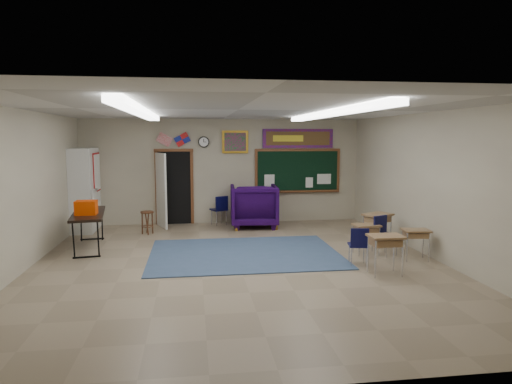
{
  "coord_description": "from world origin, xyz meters",
  "views": [
    {
      "loc": [
        -0.87,
        -8.67,
        2.48
      ],
      "look_at": [
        0.54,
        1.5,
        1.25
      ],
      "focal_mm": 32.0,
      "sensor_mm": 36.0,
      "label": 1
    }
  ],
  "objects": [
    {
      "name": "area_rug",
      "position": [
        0.2,
        0.8,
        0.01
      ],
      "size": [
        4.0,
        3.0,
        0.02
      ],
      "primitive_type": "cube",
      "color": "#354666",
      "rests_on": "floor"
    },
    {
      "name": "wall_clock",
      "position": [
        -0.55,
        4.47,
        2.35
      ],
      "size": [
        0.32,
        0.05,
        0.32
      ],
      "color": "black",
      "rests_on": "back_wall"
    },
    {
      "name": "fluorescent_strips",
      "position": [
        0.0,
        0.0,
        2.94
      ],
      "size": [
        3.86,
        6.0,
        0.1
      ],
      "primitive_type": null,
      "color": "white",
      "rests_on": "ceiling"
    },
    {
      "name": "wingback_armchair",
      "position": [
        0.8,
        3.75,
        0.59
      ],
      "size": [
        1.35,
        1.38,
        1.19
      ],
      "primitive_type": "imported",
      "rotation": [
        0.0,
        0.0,
        3.08
      ],
      "color": "black",
      "rests_on": "floor"
    },
    {
      "name": "back_wall",
      "position": [
        0.0,
        4.5,
        1.5
      ],
      "size": [
        8.0,
        0.04,
        3.0
      ],
      "primitive_type": "cube",
      "color": "#B3AB91",
      "rests_on": "floor"
    },
    {
      "name": "front_wall",
      "position": [
        0.0,
        -4.5,
        1.5
      ],
      "size": [
        8.0,
        0.04,
        3.0
      ],
      "primitive_type": "cube",
      "color": "#B3AB91",
      "rests_on": "floor"
    },
    {
      "name": "wall_flags",
      "position": [
        -1.4,
        4.44,
        2.48
      ],
      "size": [
        1.16,
        0.06,
        0.7
      ],
      "primitive_type": null,
      "color": "red",
      "rests_on": "back_wall"
    },
    {
      "name": "student_chair_desk_a",
      "position": [
        2.29,
        -0.36,
        0.38
      ],
      "size": [
        0.45,
        0.45,
        0.76
      ],
      "primitive_type": null,
      "rotation": [
        0.0,
        0.0,
        2.95
      ],
      "color": "#080932",
      "rests_on": "floor"
    },
    {
      "name": "student_chair_reading",
      "position": [
        -0.15,
        4.15,
        0.42
      ],
      "size": [
        0.56,
        0.56,
        0.84
      ],
      "primitive_type": null,
      "rotation": [
        0.0,
        0.0,
        3.57
      ],
      "color": "#080932",
      "rests_on": "floor"
    },
    {
      "name": "folding_table",
      "position": [
        -3.2,
        1.77,
        0.44
      ],
      "size": [
        0.93,
        2.04,
        1.12
      ],
      "rotation": [
        0.0,
        0.0,
        0.14
      ],
      "color": "black",
      "rests_on": "floor"
    },
    {
      "name": "doorway",
      "position": [
        -1.5,
        4.35,
        1.06
      ],
      "size": [
        1.1,
        0.89,
        2.16
      ],
      "color": "black",
      "rests_on": "back_wall"
    },
    {
      "name": "framed_art_print",
      "position": [
        0.35,
        4.47,
        2.35
      ],
      "size": [
        0.75,
        0.05,
        0.65
      ],
      "color": "#9D721E",
      "rests_on": "back_wall"
    },
    {
      "name": "student_desk_front_right",
      "position": [
        3.3,
        1.12,
        0.42
      ],
      "size": [
        0.77,
        0.72,
        0.75
      ],
      "rotation": [
        0.0,
        0.0,
        0.53
      ],
      "color": "olive",
      "rests_on": "floor"
    },
    {
      "name": "wooden_stool",
      "position": [
        -2.05,
        3.17,
        0.3
      ],
      "size": [
        0.33,
        0.33,
        0.59
      ],
      "color": "#502A18",
      "rests_on": "floor"
    },
    {
      "name": "right_wall",
      "position": [
        4.0,
        0.0,
        1.5
      ],
      "size": [
        0.04,
        9.0,
        3.0
      ],
      "primitive_type": "cube",
      "color": "#B3AB91",
      "rests_on": "floor"
    },
    {
      "name": "bulletin_board",
      "position": [
        2.2,
        4.47,
        2.45
      ],
      "size": [
        2.1,
        0.05,
        0.55
      ],
      "color": "#AB1A0E",
      "rests_on": "back_wall"
    },
    {
      "name": "student_chair_desk_b",
      "position": [
        3.15,
        0.28,
        0.41
      ],
      "size": [
        0.55,
        0.55,
        0.82
      ],
      "primitive_type": null,
      "rotation": [
        0.0,
        0.0,
        0.44
      ],
      "color": "#080932",
      "rests_on": "floor"
    },
    {
      "name": "floor",
      "position": [
        0.0,
        0.0,
        0.0
      ],
      "size": [
        9.0,
        9.0,
        0.0
      ],
      "primitive_type": "plane",
      "color": "#86755D",
      "rests_on": "ground"
    },
    {
      "name": "student_desk_back_right",
      "position": [
        3.58,
        -0.17,
        0.35
      ],
      "size": [
        0.57,
        0.46,
        0.63
      ],
      "rotation": [
        0.0,
        0.0,
        -0.13
      ],
      "color": "olive",
      "rests_on": "floor"
    },
    {
      "name": "left_wall",
      "position": [
        -4.0,
        0.0,
        1.5
      ],
      "size": [
        0.04,
        9.0,
        3.0
      ],
      "primitive_type": "cube",
      "color": "#B3AB91",
      "rests_on": "floor"
    },
    {
      "name": "student_desk_front_left",
      "position": [
        2.77,
        0.44,
        0.36
      ],
      "size": [
        0.56,
        0.43,
        0.64
      ],
      "rotation": [
        0.0,
        0.0,
        0.06
      ],
      "color": "olive",
      "rests_on": "floor"
    },
    {
      "name": "storage_cabinet",
      "position": [
        -3.71,
        3.85,
        1.1
      ],
      "size": [
        0.59,
        1.25,
        2.2
      ],
      "color": "silver",
      "rests_on": "floor"
    },
    {
      "name": "ceiling",
      "position": [
        0.0,
        0.0,
        3.0
      ],
      "size": [
        8.0,
        9.0,
        0.04
      ],
      "primitive_type": "cube",
      "color": "silver",
      "rests_on": "back_wall"
    },
    {
      "name": "student_desk_back_left",
      "position": [
        2.56,
        -1.03,
        0.41
      ],
      "size": [
        0.61,
        0.46,
        0.73
      ],
      "rotation": [
        0.0,
        0.0,
        -0.01
      ],
      "color": "olive",
      "rests_on": "floor"
    },
    {
      "name": "chalkboard",
      "position": [
        2.2,
        4.46,
        1.46
      ],
      "size": [
        2.55,
        0.14,
        1.3
      ],
      "color": "brown",
      "rests_on": "back_wall"
    }
  ]
}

